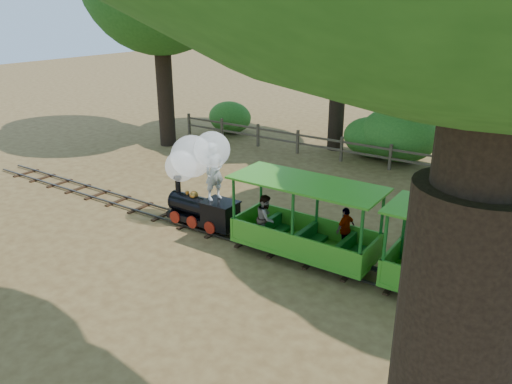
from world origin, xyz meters
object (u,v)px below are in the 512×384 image
Objects in this scene: locomotive at (198,172)px; carriage_rear at (472,274)px; carriage_front at (302,229)px; fence at (365,151)px.

locomotive reaches higher than carriage_rear.
locomotive is 7.29m from carriage_rear.
locomotive is 0.77× the size of carriage_rear.
locomotive is at bearing 178.30° from carriage_front.
carriage_front is at bearing -78.34° from fence.
fence is at bearing 101.66° from carriage_front.
carriage_front reaches higher than fence.
carriage_rear reaches higher than fence.
carriage_rear is at bearing -0.60° from locomotive.
fence is (1.68, 7.92, -1.02)m from locomotive.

